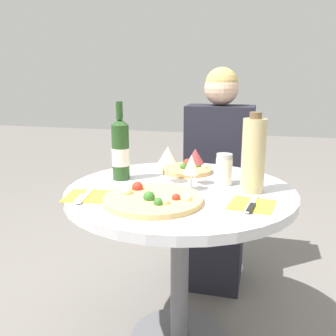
# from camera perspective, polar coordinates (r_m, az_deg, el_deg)

# --- Properties ---
(dining_table) EXTENTS (0.91, 0.91, 0.71)m
(dining_table) POSITION_cam_1_polar(r_m,az_deg,el_deg) (1.53, 1.84, -7.90)
(dining_table) COLOR slate
(dining_table) RESTS_ON ground_plane
(chair_behind_diner) EXTENTS (0.37, 0.37, 0.89)m
(chair_behind_diner) POSITION_cam_1_polar(r_m,az_deg,el_deg) (2.29, 7.76, -4.13)
(chair_behind_diner) COLOR silver
(chair_behind_diner) RESTS_ON ground_plane
(seated_diner) EXTENTS (0.38, 0.43, 1.19)m
(seated_diner) POSITION_cam_1_polar(r_m,az_deg,el_deg) (2.13, 7.39, -2.88)
(seated_diner) COLOR black
(seated_diner) RESTS_ON ground_plane
(pizza_large) EXTENTS (0.35, 0.35, 0.05)m
(pizza_large) POSITION_cam_1_polar(r_m,az_deg,el_deg) (1.33, -2.38, -4.73)
(pizza_large) COLOR #DBB26B
(pizza_large) RESTS_ON dining_table
(pizza_small_far) EXTENTS (0.23, 0.23, 0.05)m
(pizza_small_far) POSITION_cam_1_polar(r_m,az_deg,el_deg) (1.74, 3.04, -0.13)
(pizza_small_far) COLOR tan
(pizza_small_far) RESTS_ON dining_table
(wine_bottle) EXTENTS (0.07, 0.07, 0.33)m
(wine_bottle) POSITION_cam_1_polar(r_m,az_deg,el_deg) (1.60, -7.24, 2.76)
(wine_bottle) COLOR #23471E
(wine_bottle) RESTS_ON dining_table
(tall_carafe) EXTENTS (0.09, 0.09, 0.31)m
(tall_carafe) POSITION_cam_1_polar(r_m,az_deg,el_deg) (1.44, 12.89, 1.91)
(tall_carafe) COLOR tan
(tall_carafe) RESTS_ON dining_table
(sugar_shaker) EXTENTS (0.07, 0.07, 0.13)m
(sugar_shaker) POSITION_cam_1_polar(r_m,az_deg,el_deg) (1.54, 8.53, -0.22)
(sugar_shaker) COLOR silver
(sugar_shaker) RESTS_ON dining_table
(wine_glass_back_left) EXTENTS (0.08, 0.08, 0.15)m
(wine_glass_back_left) POSITION_cam_1_polar(r_m,az_deg,el_deg) (1.54, -0.04, 1.97)
(wine_glass_back_left) COLOR silver
(wine_glass_back_left) RESTS_ON dining_table
(wine_glass_front_right) EXTENTS (0.07, 0.07, 0.14)m
(wine_glass_front_right) POSITION_cam_1_polar(r_m,az_deg,el_deg) (1.45, 3.59, 0.40)
(wine_glass_front_right) COLOR silver
(wine_glass_front_right) RESTS_ON dining_table
(wine_glass_back_right) EXTENTS (0.07, 0.07, 0.15)m
(wine_glass_back_right) POSITION_cam_1_polar(r_m,az_deg,el_deg) (1.52, 4.18, 1.67)
(wine_glass_back_right) COLOR silver
(wine_glass_back_right) RESTS_ON dining_table
(place_setting_left) EXTENTS (0.17, 0.19, 0.01)m
(place_setting_left) POSITION_cam_1_polar(r_m,az_deg,el_deg) (1.42, -12.40, -4.18)
(place_setting_left) COLOR yellow
(place_setting_left) RESTS_ON dining_table
(place_setting_right) EXTENTS (0.17, 0.19, 0.01)m
(place_setting_right) POSITION_cam_1_polar(r_m,az_deg,el_deg) (1.33, 12.61, -5.48)
(place_setting_right) COLOR yellow
(place_setting_right) RESTS_ON dining_table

